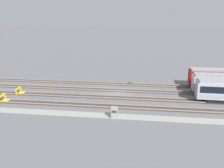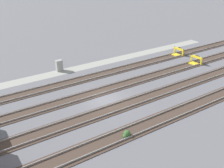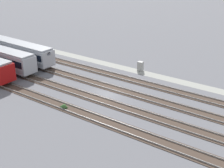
{
  "view_description": "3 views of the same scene",
  "coord_description": "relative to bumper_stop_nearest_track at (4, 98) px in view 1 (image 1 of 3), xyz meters",
  "views": [
    {
      "loc": [
        5.37,
        -44.6,
        14.51
      ],
      "look_at": [
        -0.82,
        0.0,
        1.8
      ],
      "focal_mm": 42.0,
      "sensor_mm": 36.0,
      "label": 1
    },
    {
      "loc": [
        13.74,
        22.24,
        14.69
      ],
      "look_at": [
        -0.82,
        0.0,
        1.8
      ],
      "focal_mm": 42.0,
      "sensor_mm": 36.0,
      "label": 2
    },
    {
      "loc": [
        -23.88,
        32.35,
        18.93
      ],
      "look_at": [
        -0.82,
        0.0,
        1.8
      ],
      "focal_mm": 50.0,
      "sensor_mm": 36.0,
      "label": 3
    }
  ],
  "objects": [
    {
      "name": "bumper_stop_nearest_track",
      "position": [
        0.0,
        0.0,
        0.0
      ],
      "size": [
        1.36,
        2.01,
        1.22
      ],
      "color": "yellow",
      "rests_on": "ground"
    },
    {
      "name": "rail_track_near_inner",
      "position": [
        18.06,
        4.28,
        -0.47
      ],
      "size": [
        90.0,
        2.24,
        0.21
      ],
      "color": "#47382D",
      "rests_on": "ground"
    },
    {
      "name": "electrical_cabinet",
      "position": [
        19.11,
        -4.48,
        0.29
      ],
      "size": [
        0.9,
        0.73,
        1.6
      ],
      "color": "#9E9E99",
      "rests_on": "ground"
    },
    {
      "name": "service_walkway",
      "position": [
        18.06,
        -3.86,
        -0.51
      ],
      "size": [
        54.0,
        2.0,
        0.01
      ],
      "primitive_type": "cube",
      "color": "#9E9E93",
      "rests_on": "ground"
    },
    {
      "name": "ground_plane",
      "position": [
        18.06,
        6.42,
        -0.51
      ],
      "size": [
        400.0,
        400.0,
        0.0
      ],
      "primitive_type": "plane",
      "color": "slate"
    },
    {
      "name": "rail_track_far_inner",
      "position": [
        18.06,
        12.85,
        -0.47
      ],
      "size": [
        90.0,
        2.24,
        0.21
      ],
      "color": "#47382D",
      "rests_on": "ground"
    },
    {
      "name": "rail_track_nearest",
      "position": [
        18.06,
        -0.01,
        -0.47
      ],
      "size": [
        90.0,
        2.24,
        0.21
      ],
      "color": "#47382D",
      "rests_on": "ground"
    },
    {
      "name": "bumper_stop_near_inner_track",
      "position": [
        0.66,
        4.29,
        0.0
      ],
      "size": [
        1.38,
        2.01,
        1.22
      ],
      "color": "yellow",
      "rests_on": "ground"
    },
    {
      "name": "rail_track_middle",
      "position": [
        18.06,
        8.57,
        -0.47
      ],
      "size": [
        90.0,
        2.24,
        0.21
      ],
      "color": "#47382D",
      "rests_on": "ground"
    },
    {
      "name": "weed_clump",
      "position": [
        20.08,
        13.2,
        -0.27
      ],
      "size": [
        0.92,
        0.7,
        0.64
      ],
      "color": "#38602D",
      "rests_on": "ground"
    }
  ]
}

